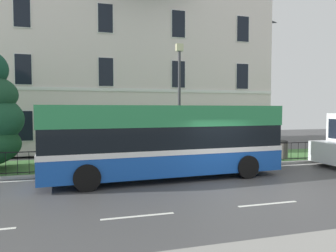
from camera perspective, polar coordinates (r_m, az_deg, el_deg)
ground_plane at (r=12.48m, az=10.92°, el=-10.43°), size 60.00×56.00×0.18m
georgian_townhouse at (r=25.81m, az=-6.91°, el=11.24°), size 19.16×10.78×12.84m
iron_verge_railing at (r=15.17m, az=-0.25°, el=-5.52°), size 18.53×0.04×0.97m
single_decker_bus at (r=13.13m, az=-0.54°, el=-2.56°), size 10.01×2.93×3.03m
street_lamp_post at (r=16.26m, az=2.06°, el=5.73°), size 0.36×0.24×6.08m
litter_bin at (r=18.88m, az=20.09°, el=-3.95°), size 0.51×0.51×1.04m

